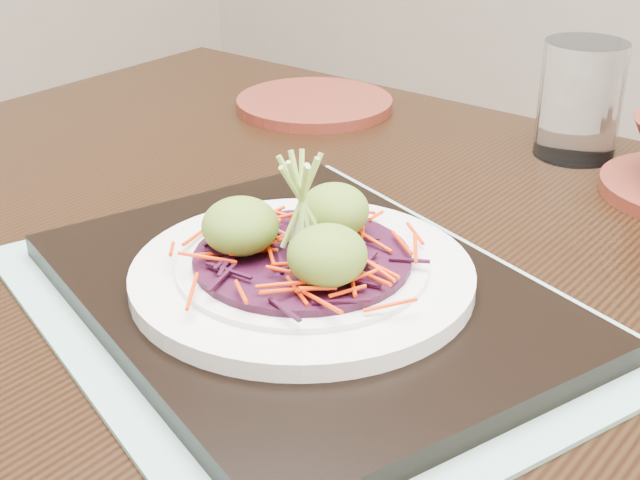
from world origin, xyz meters
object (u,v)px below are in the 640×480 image
Objects in this scene: terracotta_side_plate at (314,104)px; water_glass at (580,100)px; dining_table at (384,374)px; serving_tray at (302,294)px; white_plate at (302,274)px.

water_glass reaches higher than terracotta_side_plate.
water_glass is (0.02, 0.31, 0.15)m from dining_table.
dining_table is 6.76× the size of terracotta_side_plate.
water_glass is at bearing 104.90° from serving_tray.
serving_tray is at bearing -54.16° from terracotta_side_plate.
terracotta_side_plate is at bearing -173.02° from water_glass.
terracotta_side_plate is (-0.26, 0.36, -0.02)m from white_plate.
terracotta_side_plate is 0.30m from water_glass.
dining_table is 10.60× the size of water_glass.
white_plate is (-0.01, -0.09, 0.12)m from dining_table.
terracotta_side_plate is at bearing 125.84° from white_plate.
serving_tray is 0.40m from water_glass.
water_glass reaches higher than dining_table.
terracotta_side_plate is at bearing 136.62° from dining_table.
white_plate is (-0.00, -0.00, 0.02)m from serving_tray.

